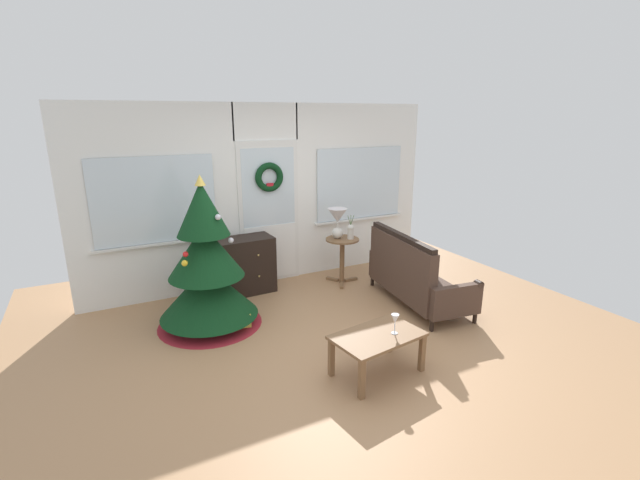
{
  "coord_description": "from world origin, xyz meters",
  "views": [
    {
      "loc": [
        -2.2,
        -3.79,
        2.4
      ],
      "look_at": [
        0.05,
        0.55,
        1.0
      ],
      "focal_mm": 24.76,
      "sensor_mm": 36.0,
      "label": 1
    }
  ],
  "objects_px": {
    "settee_sofa": "(413,276)",
    "gift_box": "(242,320)",
    "side_table": "(342,252)",
    "wine_glass": "(395,320)",
    "coffee_table": "(378,340)",
    "christmas_tree": "(207,272)",
    "flower_vase": "(351,231)",
    "table_lamp": "(338,219)",
    "dresser_cabinet": "(241,266)"
  },
  "relations": [
    {
      "from": "coffee_table",
      "to": "gift_box",
      "type": "relative_size",
      "value": 5.03
    },
    {
      "from": "settee_sofa",
      "to": "coffee_table",
      "type": "relative_size",
      "value": 1.87
    },
    {
      "from": "christmas_tree",
      "to": "flower_vase",
      "type": "height_order",
      "value": "christmas_tree"
    },
    {
      "from": "christmas_tree",
      "to": "table_lamp",
      "type": "distance_m",
      "value": 2.07
    },
    {
      "from": "flower_vase",
      "to": "gift_box",
      "type": "bearing_deg",
      "value": -161.12
    },
    {
      "from": "settee_sofa",
      "to": "wine_glass",
      "type": "xyz_separation_m",
      "value": [
        -1.18,
        -1.19,
        0.17
      ]
    },
    {
      "from": "table_lamp",
      "to": "dresser_cabinet",
      "type": "bearing_deg",
      "value": 168.46
    },
    {
      "from": "christmas_tree",
      "to": "gift_box",
      "type": "distance_m",
      "value": 0.69
    },
    {
      "from": "table_lamp",
      "to": "coffee_table",
      "type": "distance_m",
      "value": 2.46
    },
    {
      "from": "wine_glass",
      "to": "gift_box",
      "type": "height_order",
      "value": "wine_glass"
    },
    {
      "from": "settee_sofa",
      "to": "table_lamp",
      "type": "xyz_separation_m",
      "value": [
        -0.5,
        1.1,
        0.58
      ]
    },
    {
      "from": "dresser_cabinet",
      "to": "gift_box",
      "type": "distance_m",
      "value": 1.1
    },
    {
      "from": "flower_vase",
      "to": "coffee_table",
      "type": "bearing_deg",
      "value": -114.77
    },
    {
      "from": "table_lamp",
      "to": "wine_glass",
      "type": "distance_m",
      "value": 2.42
    },
    {
      "from": "flower_vase",
      "to": "wine_glass",
      "type": "bearing_deg",
      "value": -110.9
    },
    {
      "from": "side_table",
      "to": "wine_glass",
      "type": "bearing_deg",
      "value": -108.12
    },
    {
      "from": "wine_glass",
      "to": "christmas_tree",
      "type": "bearing_deg",
      "value": 125.9
    },
    {
      "from": "settee_sofa",
      "to": "gift_box",
      "type": "distance_m",
      "value": 2.24
    },
    {
      "from": "table_lamp",
      "to": "flower_vase",
      "type": "relative_size",
      "value": 1.26
    },
    {
      "from": "gift_box",
      "to": "flower_vase",
      "type": "bearing_deg",
      "value": 18.88
    },
    {
      "from": "gift_box",
      "to": "wine_glass",
      "type": "bearing_deg",
      "value": -57.04
    },
    {
      "from": "dresser_cabinet",
      "to": "gift_box",
      "type": "xyz_separation_m",
      "value": [
        -0.32,
        -1.01,
        -0.3
      ]
    },
    {
      "from": "side_table",
      "to": "coffee_table",
      "type": "bearing_deg",
      "value": -111.96
    },
    {
      "from": "dresser_cabinet",
      "to": "flower_vase",
      "type": "height_order",
      "value": "flower_vase"
    },
    {
      "from": "dresser_cabinet",
      "to": "table_lamp",
      "type": "distance_m",
      "value": 1.51
    },
    {
      "from": "side_table",
      "to": "wine_glass",
      "type": "distance_m",
      "value": 2.37
    },
    {
      "from": "settee_sofa",
      "to": "gift_box",
      "type": "xyz_separation_m",
      "value": [
        -2.19,
        0.37,
        -0.29
      ]
    },
    {
      "from": "coffee_table",
      "to": "wine_glass",
      "type": "distance_m",
      "value": 0.26
    },
    {
      "from": "christmas_tree",
      "to": "flower_vase",
      "type": "bearing_deg",
      "value": 9.84
    },
    {
      "from": "side_table",
      "to": "settee_sofa",
      "type": "bearing_deg",
      "value": -67.48
    },
    {
      "from": "christmas_tree",
      "to": "table_lamp",
      "type": "xyz_separation_m",
      "value": [
        1.99,
        0.47,
        0.3
      ]
    },
    {
      "from": "side_table",
      "to": "wine_glass",
      "type": "relative_size",
      "value": 3.46
    },
    {
      "from": "flower_vase",
      "to": "gift_box",
      "type": "xyz_separation_m",
      "value": [
        -1.85,
        -0.63,
        -0.7
      ]
    },
    {
      "from": "settee_sofa",
      "to": "flower_vase",
      "type": "xyz_separation_m",
      "value": [
        -0.34,
        1.0,
        0.42
      ]
    },
    {
      "from": "christmas_tree",
      "to": "dresser_cabinet",
      "type": "height_order",
      "value": "christmas_tree"
    },
    {
      "from": "flower_vase",
      "to": "wine_glass",
      "type": "xyz_separation_m",
      "value": [
        -0.84,
        -2.19,
        -0.24
      ]
    },
    {
      "from": "dresser_cabinet",
      "to": "gift_box",
      "type": "bearing_deg",
      "value": -107.64
    },
    {
      "from": "christmas_tree",
      "to": "gift_box",
      "type": "relative_size",
      "value": 9.87
    },
    {
      "from": "dresser_cabinet",
      "to": "gift_box",
      "type": "height_order",
      "value": "dresser_cabinet"
    },
    {
      "from": "side_table",
      "to": "flower_vase",
      "type": "distance_m",
      "value": 0.33
    },
    {
      "from": "settee_sofa",
      "to": "side_table",
      "type": "bearing_deg",
      "value": 112.52
    },
    {
      "from": "flower_vase",
      "to": "gift_box",
      "type": "distance_m",
      "value": 2.07
    },
    {
      "from": "dresser_cabinet",
      "to": "side_table",
      "type": "bearing_deg",
      "value": -12.61
    },
    {
      "from": "dresser_cabinet",
      "to": "coffee_table",
      "type": "distance_m",
      "value": 2.57
    },
    {
      "from": "side_table",
      "to": "gift_box",
      "type": "distance_m",
      "value": 1.92
    },
    {
      "from": "coffee_table",
      "to": "wine_glass",
      "type": "relative_size",
      "value": 4.63
    },
    {
      "from": "christmas_tree",
      "to": "side_table",
      "type": "height_order",
      "value": "christmas_tree"
    },
    {
      "from": "side_table",
      "to": "coffee_table",
      "type": "xyz_separation_m",
      "value": [
        -0.88,
        -2.19,
        -0.13
      ]
    },
    {
      "from": "side_table",
      "to": "gift_box",
      "type": "relative_size",
      "value": 3.76
    },
    {
      "from": "table_lamp",
      "to": "gift_box",
      "type": "relative_size",
      "value": 2.45
    }
  ]
}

